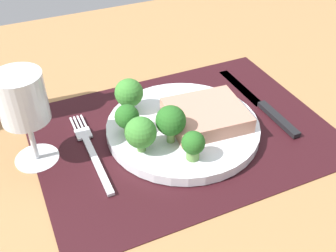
# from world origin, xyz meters

# --- Properties ---
(ground_plane) EXTENTS (1.40, 1.10, 0.03)m
(ground_plane) POSITION_xyz_m (0.00, 0.00, -0.01)
(ground_plane) COLOR #996D42
(placemat) EXTENTS (0.46, 0.34, 0.00)m
(placemat) POSITION_xyz_m (0.00, 0.00, 0.00)
(placemat) COLOR black
(placemat) RESTS_ON ground_plane
(plate) EXTENTS (0.24, 0.24, 0.02)m
(plate) POSITION_xyz_m (0.00, 0.00, 0.01)
(plate) COLOR silver
(plate) RESTS_ON placemat
(steak) EXTENTS (0.13, 0.11, 0.02)m
(steak) POSITION_xyz_m (0.04, -0.01, 0.03)
(steak) COLOR tan
(steak) RESTS_ON plate
(broccoli_back_left) EXTENTS (0.05, 0.05, 0.06)m
(broccoli_back_left) POSITION_xyz_m (-0.04, -0.03, 0.06)
(broccoli_back_left) COLOR #6B994C
(broccoli_back_left) RESTS_ON plate
(broccoli_near_fork) EXTENTS (0.05, 0.05, 0.06)m
(broccoli_near_fork) POSITION_xyz_m (-0.06, 0.07, 0.05)
(broccoli_near_fork) COLOR #6B994C
(broccoli_near_fork) RESTS_ON plate
(broccoli_center) EXTENTS (0.03, 0.03, 0.05)m
(broccoli_center) POSITION_xyz_m (-0.02, -0.08, 0.05)
(broccoli_center) COLOR #5B8942
(broccoli_center) RESTS_ON plate
(broccoli_front_edge) EXTENTS (0.04, 0.04, 0.05)m
(broccoli_front_edge) POSITION_xyz_m (-0.09, 0.01, 0.05)
(broccoli_front_edge) COLOR #6B994C
(broccoli_front_edge) RESTS_ON plate
(broccoli_near_steak) EXTENTS (0.05, 0.05, 0.06)m
(broccoli_near_steak) POSITION_xyz_m (-0.08, -0.03, 0.05)
(broccoli_near_steak) COLOR #5B8942
(broccoli_near_steak) RESTS_ON plate
(fork) EXTENTS (0.02, 0.19, 0.01)m
(fork) POSITION_xyz_m (-0.15, 0.01, 0.01)
(fork) COLOR silver
(fork) RESTS_ON placemat
(knife) EXTENTS (0.02, 0.23, 0.01)m
(knife) POSITION_xyz_m (0.16, 0.01, 0.01)
(knife) COLOR black
(knife) RESTS_ON placemat
(wine_glass) EXTENTS (0.07, 0.07, 0.15)m
(wine_glass) POSITION_xyz_m (-0.23, 0.04, 0.10)
(wine_glass) COLOR silver
(wine_glass) RESTS_ON ground_plane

